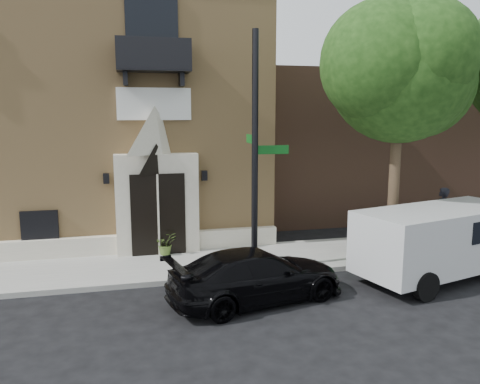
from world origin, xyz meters
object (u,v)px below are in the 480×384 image
Objects in this scene: street_sign at (255,153)px; cargo_van at (444,239)px; dumpster at (387,236)px; black_sedan at (257,275)px; pedestrian_near at (441,214)px; fire_hydrant at (373,246)px.

cargo_van is at bearing -15.35° from street_sign.
street_sign is 3.05× the size of dumpster.
black_sedan is 5.27m from dumpster.
cargo_van is 2.41× the size of dumpster.
pedestrian_near is at bearing -78.75° from black_sedan.
dumpster is at bearing -6.34° from pedestrian_near.
dumpster is (0.47, -0.01, 0.30)m from fire_hydrant.
street_sign is at bearing -19.04° from pedestrian_near.
street_sign reaches higher than pedestrian_near.
fire_hydrant is at bearing -76.82° from black_sedan.
street_sign is (-5.07, 1.52, 2.38)m from cargo_van.
street_sign reaches higher than black_sedan.
black_sedan is at bearing -153.86° from fire_hydrant.
black_sedan reaches higher than fire_hydrant.
pedestrian_near reaches higher than black_sedan.
fire_hydrant is (4.35, 2.13, -0.14)m from black_sedan.
dumpster is 1.16× the size of pedestrian_near.
street_sign reaches higher than fire_hydrant.
pedestrian_near is (2.91, 1.36, 0.29)m from dumpster.
pedestrian_near reaches higher than cargo_van.
pedestrian_near is at bearing 13.61° from street_sign.
fire_hydrant is at bearing 109.24° from cargo_van.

